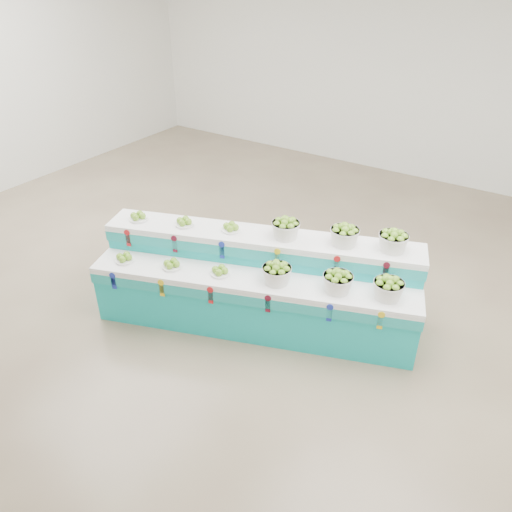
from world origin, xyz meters
The scene contains 15 objects.
ground centered at (0.00, 0.00, 0.00)m, with size 10.00×10.00×0.00m, color #705D4A.
back_wall centered at (0.00, 5.00, 2.00)m, with size 10.00×10.00×0.00m, color silver.
display_stand centered at (0.85, -0.36, 0.51)m, with size 3.60×0.93×1.02m, color #14B0AF, non-canonical shape.
plate_lower_left centered at (-0.46, -1.06, 0.77)m, with size 0.22×0.22×0.10m, color white.
plate_lower_mid centered at (0.08, -0.87, 0.77)m, with size 0.22×0.22×0.10m, color white.
plate_lower_right centered at (0.60, -0.68, 0.77)m, with size 0.22×0.22×0.10m, color white.
basket_lower_left centered at (1.19, -0.48, 0.84)m, with size 0.31×0.31×0.23m, color silver, non-canonical shape.
basket_lower_mid centered at (1.79, -0.26, 0.84)m, with size 0.31×0.31×0.23m, color silver, non-canonical shape.
basket_lower_right centered at (2.26, -0.10, 0.84)m, with size 0.31×0.31×0.23m, color silver, non-canonical shape.
plate_upper_left centered at (-0.61, -0.64, 1.07)m, with size 0.22×0.22×0.10m, color white.
plate_upper_mid centered at (-0.07, -0.45, 1.07)m, with size 0.22×0.22×0.10m, color white.
plate_upper_right centered at (0.45, -0.26, 1.07)m, with size 0.22×0.22×0.10m, color white.
basket_upper_left centered at (1.04, -0.06, 1.14)m, with size 0.31×0.31×0.23m, color silver, non-canonical shape.
basket_upper_mid centered at (1.64, 0.15, 1.14)m, with size 0.31×0.31×0.23m, color silver, non-canonical shape.
basket_upper_right centered at (2.12, 0.32, 1.14)m, with size 0.31×0.31×0.23m, color silver, non-canonical shape.
Camera 1 is at (3.38, -4.23, 3.70)m, focal length 34.94 mm.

